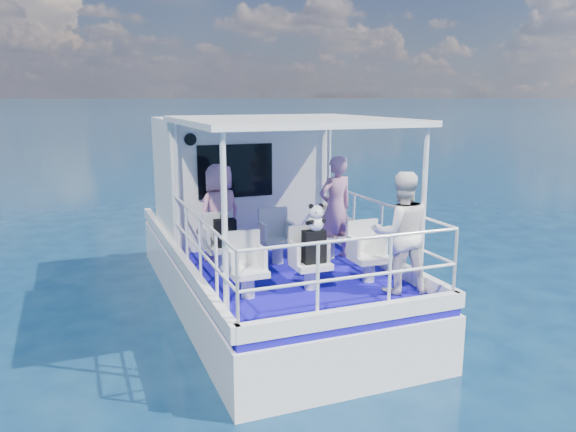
% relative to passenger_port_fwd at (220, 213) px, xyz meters
% --- Properties ---
extents(ground, '(2000.00, 2000.00, 0.00)m').
position_rel_passenger_port_fwd_xyz_m(ground, '(0.81, -0.62, -1.68)').
color(ground, '#082240').
rests_on(ground, ground).
extents(hull, '(3.00, 7.00, 1.60)m').
position_rel_passenger_port_fwd_xyz_m(hull, '(0.81, 0.38, -1.68)').
color(hull, white).
rests_on(hull, ground).
extents(deck, '(2.90, 6.90, 0.10)m').
position_rel_passenger_port_fwd_xyz_m(deck, '(0.81, 0.38, -0.83)').
color(deck, '#140A96').
rests_on(deck, hull).
extents(cabin, '(2.85, 2.00, 2.20)m').
position_rel_passenger_port_fwd_xyz_m(cabin, '(0.81, 1.68, 0.32)').
color(cabin, white).
rests_on(cabin, deck).
extents(canopy, '(3.00, 3.20, 0.08)m').
position_rel_passenger_port_fwd_xyz_m(canopy, '(0.81, -0.82, 1.46)').
color(canopy, white).
rests_on(canopy, cabin).
extents(canopy_posts, '(2.77, 2.97, 2.20)m').
position_rel_passenger_port_fwd_xyz_m(canopy_posts, '(0.81, -0.87, 0.32)').
color(canopy_posts, white).
rests_on(canopy_posts, deck).
extents(railings, '(2.84, 3.59, 1.00)m').
position_rel_passenger_port_fwd_xyz_m(railings, '(0.81, -1.19, -0.28)').
color(railings, white).
rests_on(railings, deck).
extents(seat_port_fwd, '(0.48, 0.46, 0.38)m').
position_rel_passenger_port_fwd_xyz_m(seat_port_fwd, '(-0.09, -0.42, -0.59)').
color(seat_port_fwd, silver).
rests_on(seat_port_fwd, deck).
extents(seat_center_fwd, '(0.48, 0.46, 0.38)m').
position_rel_passenger_port_fwd_xyz_m(seat_center_fwd, '(0.81, -0.42, -0.59)').
color(seat_center_fwd, silver).
rests_on(seat_center_fwd, deck).
extents(seat_stbd_fwd, '(0.48, 0.46, 0.38)m').
position_rel_passenger_port_fwd_xyz_m(seat_stbd_fwd, '(1.71, -0.42, -0.59)').
color(seat_stbd_fwd, silver).
rests_on(seat_stbd_fwd, deck).
extents(seat_port_aft, '(0.48, 0.46, 0.38)m').
position_rel_passenger_port_fwd_xyz_m(seat_port_aft, '(-0.09, -1.72, -0.59)').
color(seat_port_aft, silver).
rests_on(seat_port_aft, deck).
extents(seat_center_aft, '(0.48, 0.46, 0.38)m').
position_rel_passenger_port_fwd_xyz_m(seat_center_aft, '(0.81, -1.72, -0.59)').
color(seat_center_aft, silver).
rests_on(seat_center_aft, deck).
extents(seat_stbd_aft, '(0.48, 0.46, 0.38)m').
position_rel_passenger_port_fwd_xyz_m(seat_stbd_aft, '(1.71, -1.72, -0.59)').
color(seat_stbd_aft, silver).
rests_on(seat_stbd_aft, deck).
extents(passenger_port_fwd, '(0.70, 0.61, 1.57)m').
position_rel_passenger_port_fwd_xyz_m(passenger_port_fwd, '(0.00, 0.00, 0.00)').
color(passenger_port_fwd, '#C881A3').
rests_on(passenger_port_fwd, deck).
extents(passenger_stbd_fwd, '(0.67, 0.49, 1.67)m').
position_rel_passenger_port_fwd_xyz_m(passenger_stbd_fwd, '(1.78, -0.48, 0.05)').
color(passenger_stbd_fwd, '#C57FA3').
rests_on(passenger_stbd_fwd, deck).
extents(passenger_stbd_aft, '(0.92, 0.79, 1.63)m').
position_rel_passenger_port_fwd_xyz_m(passenger_stbd_aft, '(1.88, -2.24, 0.03)').
color(passenger_stbd_aft, white).
rests_on(passenger_stbd_aft, deck).
extents(backpack_port, '(0.31, 0.18, 0.41)m').
position_rel_passenger_port_fwd_xyz_m(backpack_port, '(-0.06, -0.50, -0.20)').
color(backpack_port, black).
rests_on(backpack_port, seat_port_fwd).
extents(backpack_center, '(0.30, 0.17, 0.45)m').
position_rel_passenger_port_fwd_xyz_m(backpack_center, '(0.83, -1.76, -0.18)').
color(backpack_center, black).
rests_on(backpack_center, seat_center_aft).
extents(compact_camera, '(0.11, 0.07, 0.07)m').
position_rel_passenger_port_fwd_xyz_m(compact_camera, '(-0.06, -0.49, 0.04)').
color(compact_camera, black).
rests_on(compact_camera, backpack_port).
extents(panda, '(0.24, 0.20, 0.37)m').
position_rel_passenger_port_fwd_xyz_m(panda, '(0.85, -1.78, 0.23)').
color(panda, white).
rests_on(panda, backpack_center).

